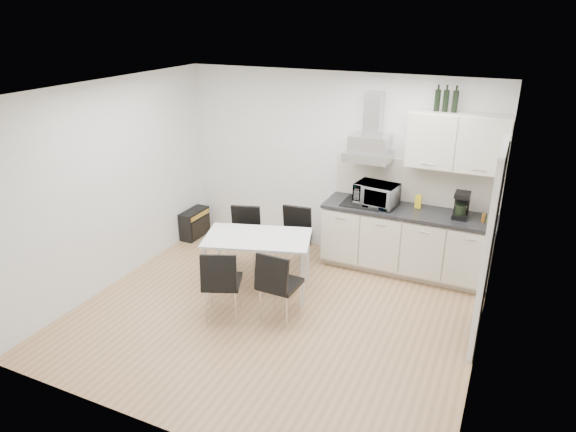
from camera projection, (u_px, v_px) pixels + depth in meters
name	position (u px, v px, depth m)	size (l,w,h in m)	color
ground	(273.00, 314.00, 6.08)	(4.50, 4.50, 0.00)	tan
wall_back	(334.00, 165.00, 7.27)	(4.50, 0.10, 2.60)	white
wall_front	(156.00, 301.00, 3.90)	(4.50, 0.10, 2.60)	white
wall_left	(112.00, 185.00, 6.45)	(0.10, 4.00, 2.60)	white
wall_right	(491.00, 250.00, 4.72)	(0.10, 4.00, 2.60)	white
ceiling	(271.00, 91.00, 5.10)	(4.50, 4.50, 0.00)	white
doorway	(488.00, 250.00, 5.29)	(0.08, 1.04, 2.10)	white
kitchenette	(411.00, 215.00, 6.77)	(2.22, 0.64, 2.52)	beige
dining_table	(258.00, 243.00, 6.36)	(1.45, 1.09, 0.75)	white
chair_far_left	(244.00, 241.00, 6.95)	(0.44, 0.50, 0.88)	black
chair_far_right	(293.00, 241.00, 6.94)	(0.44, 0.50, 0.88)	black
chair_near_left	(222.00, 283.00, 5.89)	(0.44, 0.50, 0.88)	black
chair_near_right	(280.00, 285.00, 5.85)	(0.44, 0.50, 0.88)	black
guitar_amp	(195.00, 223.00, 8.08)	(0.24, 0.53, 0.44)	black
floor_speaker	(303.00, 236.00, 7.79)	(0.18, 0.16, 0.31)	black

